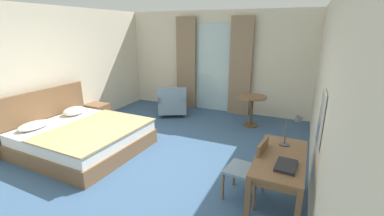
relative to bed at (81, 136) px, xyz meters
name	(u,v)px	position (x,y,z in m)	size (l,w,h in m)	color
ground	(148,167)	(1.47, 0.02, -0.32)	(5.79, 7.59, 0.10)	#38567A
wall_back	(216,62)	(1.47, 3.56, 1.09)	(5.39, 0.12, 2.72)	beige
wall_left	(32,76)	(-1.16, 0.02, 1.09)	(0.12, 7.19, 2.72)	beige
wall_right	(329,108)	(4.11, 0.02, 1.09)	(0.12, 7.19, 2.72)	beige
balcony_glass_door	(213,68)	(1.44, 3.48, 0.92)	(1.13, 0.02, 2.39)	silver
curtain_panel_left	(186,64)	(0.65, 3.38, 1.01)	(0.58, 0.10, 2.56)	#897056
curtain_panel_right	(240,67)	(2.22, 3.38, 1.01)	(0.58, 0.10, 2.56)	#897056
bed	(81,136)	(0.00, 0.00, 0.00)	(2.19, 1.99, 1.09)	brown
nightstand	(98,113)	(-0.84, 1.33, -0.04)	(0.50, 0.42, 0.46)	brown
writing_desk	(280,163)	(3.66, -0.26, 0.39)	(0.59, 1.25, 0.76)	brown
desk_chair	(251,167)	(3.29, -0.19, 0.22)	(0.53, 0.50, 0.90)	gray
desk_lamp	(294,124)	(3.75, 0.18, 0.78)	(0.26, 0.24, 0.46)	#4C4C51
closed_book	(286,166)	(3.73, -0.51, 0.51)	(0.22, 0.33, 0.04)	#232328
armchair_by_window	(172,103)	(0.61, 2.57, 0.06)	(1.01, 1.03, 0.81)	gray
round_cafe_table	(252,104)	(2.72, 2.62, 0.27)	(0.67, 0.67, 0.73)	brown
wall_mirror	(321,119)	(4.03, -0.26, 1.03)	(0.02, 0.44, 0.64)	silver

